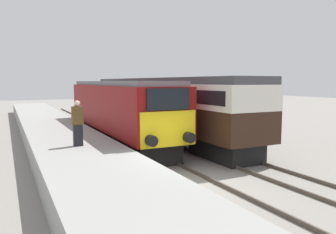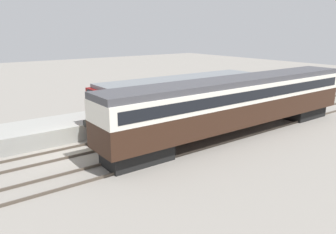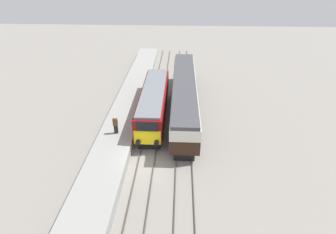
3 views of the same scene
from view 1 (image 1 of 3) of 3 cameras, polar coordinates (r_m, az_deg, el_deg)
name	(u,v)px [view 1 (image 1 of 3)]	position (r m, az deg, el deg)	size (l,w,h in m)	color
ground_plane	(192,183)	(12.07, 4.15, -11.42)	(120.00, 120.00, 0.00)	gray
platform_left	(62,141)	(18.34, -18.04, -3.96)	(3.50, 50.00, 1.03)	gray
rails_near_track	(140,154)	(16.40, -4.84, -6.44)	(1.51, 60.00, 0.14)	#4C4238
rails_far_track	(199,148)	(17.91, 5.37, -5.37)	(1.50, 60.00, 0.14)	#4C4238
locomotive	(119,109)	(19.14, -8.50, 1.31)	(2.70, 13.18, 3.68)	black
passenger_carriage	(157,100)	(22.36, -1.92, 2.90)	(2.75, 19.96, 3.88)	black
person_on_platform	(78,123)	(13.79, -15.46, -1.04)	(0.44, 0.26, 1.86)	black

